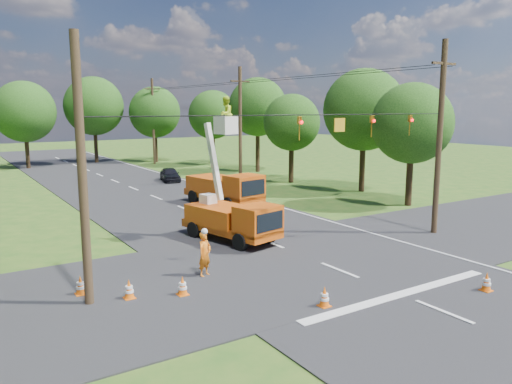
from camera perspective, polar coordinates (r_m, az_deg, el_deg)
ground at (r=37.69m, az=-11.34°, el=-0.67°), size 140.00×140.00×0.00m
road_main at (r=37.69m, az=-11.34°, el=-0.67°), size 12.00×100.00×0.06m
road_cross at (r=22.34m, az=6.03°, el=-7.61°), size 56.00×10.00×0.07m
stop_bar at (r=18.81m, az=16.18°, el=-11.31°), size 9.00×0.45×0.02m
edge_line at (r=40.03m, az=-3.86°, el=0.09°), size 0.12×90.00×0.02m
bucket_truck at (r=24.83m, az=-2.74°, el=-2.14°), size 3.11×5.73×7.15m
second_truck at (r=33.84m, az=-3.51°, el=0.40°), size 3.25×6.43×2.30m
ground_worker at (r=19.89m, az=-5.88°, el=-7.09°), size 0.78×0.67×1.80m
distant_car at (r=45.98m, az=-9.80°, el=1.99°), size 2.30×3.94×1.26m
traffic_cone_0 at (r=17.14m, az=7.83°, el=-11.80°), size 0.38×0.38×0.71m
traffic_cone_1 at (r=20.16m, az=24.85°, el=-9.32°), size 0.38×0.38×0.71m
traffic_cone_2 at (r=28.01m, az=-0.47°, el=-3.26°), size 0.38×0.38×0.71m
traffic_cone_3 at (r=18.15m, az=-8.40°, el=-10.58°), size 0.38×0.38×0.71m
traffic_cone_4 at (r=18.20m, az=-14.31°, el=-10.73°), size 0.38×0.38×0.71m
traffic_cone_5 at (r=19.06m, az=-19.43°, el=-10.05°), size 0.38×0.38×0.71m
traffic_cone_6 at (r=35.73m, az=-1.47°, el=-0.46°), size 0.38×0.38×0.71m
pole_right_near at (r=27.55m, az=20.23°, el=5.92°), size 1.80×0.30×10.00m
pole_right_mid at (r=42.69m, az=-1.81°, el=7.59°), size 1.80×0.30×10.00m
pole_right_far at (r=60.72m, az=-11.66°, el=7.98°), size 1.80×0.30×10.00m
pole_left at (r=17.18m, az=-19.26°, el=2.08°), size 0.30×0.30×9.00m
signal_span at (r=22.83m, az=10.70°, el=7.64°), size 18.00×0.29×1.07m
tree_right_a at (r=35.17m, az=17.41°, el=7.48°), size 5.40×5.40×8.28m
tree_right_b at (r=40.33m, az=12.26°, el=9.15°), size 6.40×6.40×9.65m
tree_right_c at (r=44.48m, az=4.11°, el=7.91°), size 5.00×5.00×7.83m
tree_right_d at (r=51.94m, az=0.19°, el=9.68°), size 6.00×6.00×9.70m
tree_right_e at (r=58.35m, az=-4.97°, el=8.78°), size 5.60×5.60×8.63m
tree_far_a at (r=60.19m, az=-24.96°, el=8.31°), size 6.60×6.60×9.50m
tree_far_b at (r=63.75m, az=-18.04°, el=9.31°), size 7.00×7.00×10.32m
tree_far_c at (r=62.93m, az=-11.50°, el=8.91°), size 6.20×6.20×9.18m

